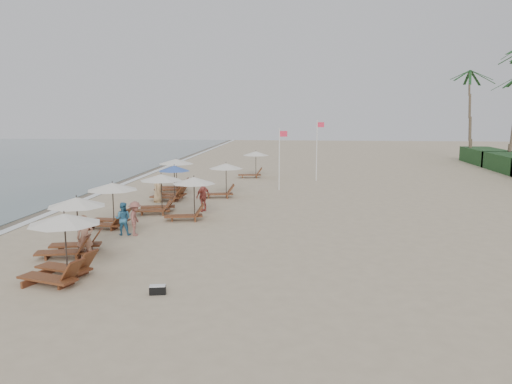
# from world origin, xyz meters

# --- Properties ---
(ground) EXTENTS (160.00, 160.00, 0.00)m
(ground) POSITION_xyz_m (0.00, 0.00, 0.00)
(ground) COLOR tan
(ground) RESTS_ON ground
(wet_sand_band) EXTENTS (3.20, 140.00, 0.01)m
(wet_sand_band) POSITION_xyz_m (-12.50, 10.00, 0.00)
(wet_sand_band) COLOR #6B5E4C
(wet_sand_band) RESTS_ON ground
(foam_line) EXTENTS (0.50, 140.00, 0.02)m
(foam_line) POSITION_xyz_m (-11.20, 10.00, 0.01)
(foam_line) COLOR white
(foam_line) RESTS_ON ground
(lounger_station_0) EXTENTS (2.71, 2.42, 2.28)m
(lounger_station_0) POSITION_xyz_m (-5.24, -4.17, 1.15)
(lounger_station_0) COLOR brown
(lounger_station_0) RESTS_ON ground
(lounger_station_1) EXTENTS (2.63, 2.28, 2.30)m
(lounger_station_1) POSITION_xyz_m (-6.21, -1.16, 1.12)
(lounger_station_1) COLOR brown
(lounger_station_1) RESTS_ON ground
(lounger_station_2) EXTENTS (2.62, 2.44, 2.18)m
(lounger_station_2) POSITION_xyz_m (-6.60, 3.70, 1.20)
(lounger_station_2) COLOR brown
(lounger_station_2) RESTS_ON ground
(lounger_station_3) EXTENTS (2.63, 2.35, 2.16)m
(lounger_station_3) POSITION_xyz_m (-5.28, 7.37, 1.14)
(lounger_station_3) COLOR brown
(lounger_station_3) RESTS_ON ground
(lounger_station_4) EXTENTS (2.53, 2.12, 2.19)m
(lounger_station_4) POSITION_xyz_m (-5.72, 11.68, 0.99)
(lounger_station_4) COLOR brown
(lounger_station_4) RESTS_ON ground
(lounger_station_5) EXTENTS (2.72, 2.46, 2.31)m
(lounger_station_5) POSITION_xyz_m (-6.34, 14.84, 1.20)
(lounger_station_5) COLOR brown
(lounger_station_5) RESTS_ON ground
(inland_station_0) EXTENTS (2.71, 2.24, 2.22)m
(inland_station_0) POSITION_xyz_m (-3.12, 5.70, 1.38)
(inland_station_0) COLOR brown
(inland_station_0) RESTS_ON ground
(inland_station_1) EXTENTS (2.74, 2.24, 2.22)m
(inland_station_1) POSITION_xyz_m (-2.57, 12.83, 1.36)
(inland_station_1) COLOR brown
(inland_station_1) RESTS_ON ground
(inland_station_2) EXTENTS (2.68, 2.24, 2.22)m
(inland_station_2) POSITION_xyz_m (-1.60, 23.13, 1.39)
(inland_station_2) COLOR brown
(inland_station_2) RESTS_ON ground
(beachgoer_near) EXTENTS (0.73, 0.61, 1.69)m
(beachgoer_near) POSITION_xyz_m (-5.48, -1.64, 0.85)
(beachgoer_near) COLOR tan
(beachgoer_near) RESTS_ON ground
(beachgoer_mid_a) EXTENTS (0.77, 0.62, 1.51)m
(beachgoer_mid_a) POSITION_xyz_m (-5.41, 2.24, 0.75)
(beachgoer_mid_a) COLOR teal
(beachgoer_mid_a) RESTS_ON ground
(beachgoer_mid_b) EXTENTS (0.76, 1.10, 1.56)m
(beachgoer_mid_b) POSITION_xyz_m (-4.82, 2.19, 0.78)
(beachgoer_mid_b) COLOR brown
(beachgoer_mid_b) RESTS_ON ground
(beachgoer_far_a) EXTENTS (0.92, 1.08, 1.73)m
(beachgoer_far_a) POSITION_xyz_m (-2.89, 8.05, 0.87)
(beachgoer_far_a) COLOR #C75A4F
(beachgoer_far_a) RESTS_ON ground
(beachgoer_far_b) EXTENTS (0.62, 0.89, 1.72)m
(beachgoer_far_b) POSITION_xyz_m (-6.27, 10.68, 0.86)
(beachgoer_far_b) COLOR tan
(beachgoer_far_b) RESTS_ON ground
(duffel_bag) EXTENTS (0.55, 0.35, 0.28)m
(duffel_bag) POSITION_xyz_m (-1.69, -5.08, 0.14)
(duffel_bag) COLOR black
(duffel_bag) RESTS_ON ground
(flag_pole_near) EXTENTS (0.59, 0.08, 4.40)m
(flag_pole_near) POSITION_xyz_m (0.98, 16.35, 2.44)
(flag_pole_near) COLOR silver
(flag_pole_near) RESTS_ON ground
(flag_pole_far) EXTENTS (0.60, 0.08, 4.91)m
(flag_pole_far) POSITION_xyz_m (3.71, 21.67, 2.71)
(flag_pole_far) COLOR silver
(flag_pole_far) RESTS_ON ground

